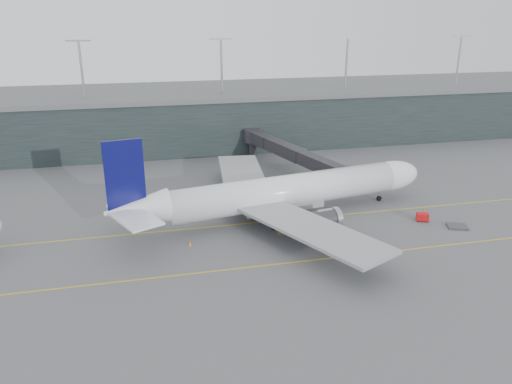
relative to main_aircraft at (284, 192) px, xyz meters
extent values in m
plane|color=#525257|center=(-7.85, 2.48, -4.87)|extent=(320.00, 320.00, 0.00)
cube|color=gold|center=(-7.85, -1.52, -4.86)|extent=(160.00, 0.25, 0.02)
cube|color=gold|center=(-7.85, -17.52, -4.86)|extent=(160.00, 0.25, 0.02)
cube|color=gold|center=(-2.85, 22.48, -4.86)|extent=(0.25, 60.00, 0.02)
cube|color=#1E2829|center=(-7.85, 60.48, 2.13)|extent=(240.00, 35.00, 14.00)
cube|color=#585B5D|center=(-7.85, 60.48, 9.73)|extent=(240.00, 36.00, 1.20)
cylinder|color=#9E9EA3|center=(-37.85, 50.48, 17.13)|extent=(0.60, 0.60, 14.00)
cylinder|color=#9E9EA3|center=(-2.85, 50.48, 17.13)|extent=(0.60, 0.60, 14.00)
cylinder|color=#9E9EA3|center=(32.15, 50.48, 17.13)|extent=(0.60, 0.60, 14.00)
cylinder|color=#9E9EA3|center=(67.15, 50.48, 17.13)|extent=(0.60, 0.60, 14.00)
cylinder|color=white|center=(0.43, 0.08, 0.16)|extent=(44.01, 13.32, 5.88)
ellipsoid|color=white|center=(23.33, 4.09, 0.16)|extent=(13.18, 7.93, 5.88)
cone|color=white|center=(-26.20, -4.59, 0.82)|extent=(11.26, 7.36, 5.65)
cube|color=#95979D|center=(-0.50, -0.09, -2.12)|extent=(15.77, 7.29, 1.90)
cube|color=black|center=(26.88, 4.71, 1.11)|extent=(2.55, 3.16, 0.76)
cube|color=#95979D|center=(0.17, -14.90, -0.79)|extent=(19.71, 28.48, 0.52)
cylinder|color=#35353A|center=(3.86, -8.48, -2.41)|extent=(7.12, 4.42, 3.32)
cube|color=#95979D|center=(-4.91, 14.07, -0.79)|extent=(11.40, 28.27, 0.52)
cylinder|color=#35353A|center=(0.75, 9.28, -2.41)|extent=(7.12, 4.42, 3.32)
cube|color=#090B50|center=(-27.61, -4.83, 6.80)|extent=(6.16, 1.53, 11.39)
cube|color=white|center=(-26.24, -9.89, 1.29)|extent=(8.33, 9.94, 0.33)
cube|color=white|center=(-28.04, 0.39, 1.29)|extent=(5.95, 8.97, 0.33)
cylinder|color=black|center=(21.00, 3.68, -4.35)|extent=(1.09, 0.55, 1.04)
cylinder|color=#9E9EA3|center=(21.00, 3.68, -3.64)|extent=(0.28, 0.28, 2.47)
cylinder|color=black|center=(-2.52, -5.07, -4.26)|extent=(1.30, 0.68, 1.23)
cylinder|color=black|center=(-4.09, 3.91, -4.26)|extent=(1.30, 0.68, 1.23)
cube|color=#28272C|center=(14.05, 4.01, 0.62)|extent=(4.46, 4.77, 3.08)
cube|color=#28272C|center=(11.57, 12.78, 0.62)|extent=(6.54, 14.50, 2.75)
cube|color=#28272C|center=(7.67, 26.53, 0.62)|extent=(6.80, 14.57, 2.86)
cube|color=#28272C|center=(3.78, 40.28, 0.62)|extent=(7.07, 14.65, 2.97)
cylinder|color=#9E9EA3|center=(11.36, 13.52, -2.78)|extent=(0.55, 0.55, 4.18)
cube|color=#35353A|center=(11.36, 13.52, -4.49)|extent=(2.56, 2.19, 0.77)
cylinder|color=#28272C|center=(14.05, 42.98, 0.62)|extent=(4.40, 4.40, 3.30)
cylinder|color=#28272C|center=(14.05, 42.98, -2.89)|extent=(1.98, 1.98, 3.96)
cube|color=red|center=(24.00, -7.56, -4.04)|extent=(2.51, 2.09, 1.27)
cylinder|color=black|center=(23.09, -7.71, -4.68)|extent=(0.42, 0.29, 0.39)
cylinder|color=black|center=(24.52, -8.32, -4.68)|extent=(0.42, 0.29, 0.39)
cylinder|color=black|center=(23.47, -6.81, -4.68)|extent=(0.42, 0.29, 0.39)
cylinder|color=black|center=(24.90, -7.42, -4.68)|extent=(0.42, 0.29, 0.39)
cube|color=#3B3A40|center=(28.53, -11.56, -4.67)|extent=(4.03, 3.63, 0.33)
cube|color=#35353A|center=(-12.32, 11.79, -4.73)|extent=(2.44, 2.25, 0.20)
cube|color=#AFB3BC|center=(-12.32, 11.79, -3.84)|extent=(2.04, 1.99, 1.47)
cube|color=navy|center=(-12.32, 11.79, -3.08)|extent=(2.10, 2.06, 0.08)
cube|color=#35353A|center=(-9.47, 14.92, -4.74)|extent=(2.00, 1.73, 0.17)
cube|color=#B9BCC6|center=(-9.47, 14.92, -3.96)|extent=(1.64, 1.58, 1.31)
cube|color=navy|center=(-9.47, 14.92, -3.27)|extent=(1.69, 1.63, 0.07)
cube|color=#35353A|center=(-7.67, 14.12, -4.72)|extent=(2.43, 2.12, 0.21)
cube|color=#A3A9AF|center=(-7.67, 14.12, -3.77)|extent=(2.00, 1.92, 1.57)
cube|color=navy|center=(-7.67, 14.12, -2.96)|extent=(2.06, 1.98, 0.08)
cone|color=#D04C0B|center=(27.08, -3.10, -4.52)|extent=(0.44, 0.44, 0.70)
cone|color=red|center=(2.24, -16.42, -4.54)|extent=(0.42, 0.42, 0.66)
cone|color=#E03E0C|center=(-1.02, 12.79, -4.50)|extent=(0.47, 0.47, 0.75)
cone|color=orange|center=(-18.23, -8.20, -4.48)|extent=(0.50, 0.50, 0.79)
camera|label=1|loc=(-24.31, -82.05, 31.08)|focal=35.00mm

